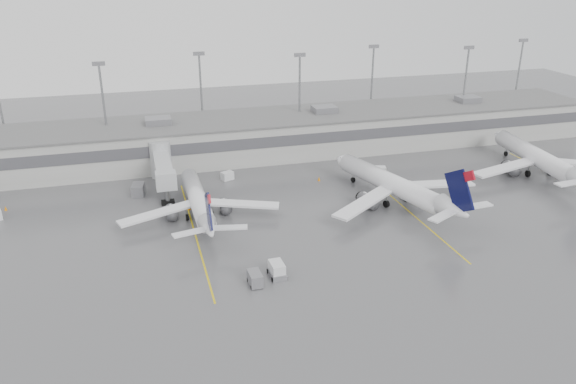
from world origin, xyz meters
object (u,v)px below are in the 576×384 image
object	(u,v)px
jet_mid_left	(198,201)
baggage_tug	(277,271)
jet_mid_right	(396,185)
jet_far_right	(540,158)

from	to	relation	value
jet_mid_left	baggage_tug	world-z (taller)	jet_mid_left
jet_mid_left	jet_mid_right	xyz separation A→B (m)	(32.72, -3.32, 0.46)
baggage_tug	jet_mid_right	bearing A→B (deg)	33.16
jet_far_right	jet_mid_right	bearing A→B (deg)	-164.83
jet_far_right	baggage_tug	size ratio (longest dim) A/B	10.56
jet_mid_left	jet_mid_right	size ratio (longest dim) A/B	0.88
jet_mid_left	jet_far_right	xyz separation A→B (m)	(65.33, 1.80, 0.50)
baggage_tug	jet_far_right	bearing A→B (deg)	19.65
jet_mid_left	baggage_tug	size ratio (longest dim) A/B	9.00
jet_mid_right	jet_mid_left	bearing A→B (deg)	158.53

